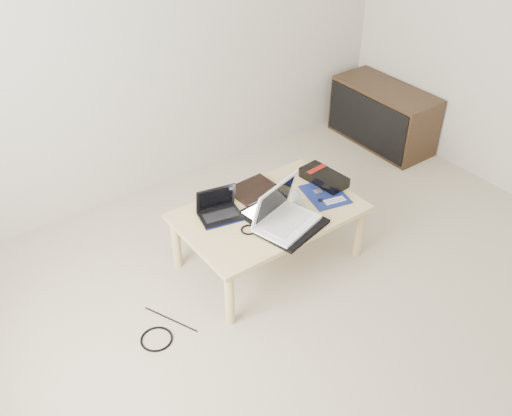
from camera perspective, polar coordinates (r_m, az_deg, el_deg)
ground at (r=3.30m, az=8.82°, el=-12.78°), size 4.00×4.00×0.00m
room_shell at (r=2.33m, az=12.71°, el=15.39°), size 4.20×4.20×2.70m
coffee_table at (r=3.51m, az=1.31°, el=-0.89°), size 1.10×0.70×0.40m
media_cabinet at (r=5.00m, az=12.53°, el=9.01°), size 0.41×0.90×0.50m
book at (r=3.63m, az=-0.15°, el=1.79°), size 0.29×0.25×0.03m
netbook at (r=3.43m, az=-3.72°, el=-0.21°), size 0.28×0.23×0.18m
tablet at (r=3.46m, az=0.84°, el=-0.39°), size 0.30×0.24×0.02m
remote at (r=3.57m, az=4.12°, el=0.89°), size 0.11×0.20×0.02m
neoprene_sleeve at (r=3.34m, az=3.65°, el=-1.89°), size 0.44×0.36×0.02m
white_laptop at (r=3.32m, az=2.73°, el=-0.74°), size 0.42×0.35×0.26m
motherboard at (r=3.64m, az=6.94°, el=1.37°), size 0.30×0.34×0.01m
gpu_box at (r=3.75m, az=6.81°, el=3.05°), size 0.19×0.33×0.07m
cable_coil at (r=3.32m, az=-0.74°, el=-2.19°), size 0.10×0.10×0.01m
floor_cable_coil at (r=3.30m, az=-9.92°, el=-12.78°), size 0.18×0.18×0.01m
floor_cable_trail at (r=3.39m, az=-8.53°, el=-10.95°), size 0.16×0.34×0.01m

